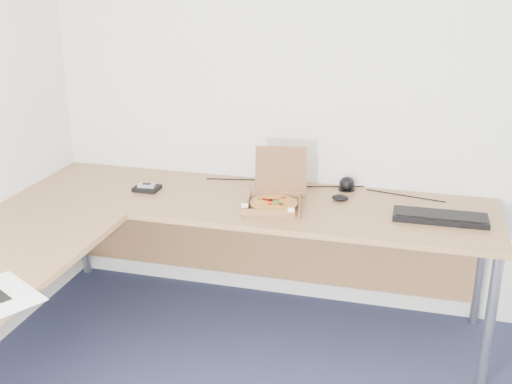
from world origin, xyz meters
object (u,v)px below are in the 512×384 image
(desk, at_px, (164,230))
(keyboard, at_px, (440,217))
(wallet, at_px, (147,188))
(pizza_box, at_px, (275,200))
(drinking_glass, at_px, (285,183))

(desk, height_order, keyboard, keyboard)
(wallet, bearing_deg, pizza_box, -2.20)
(drinking_glass, height_order, wallet, drinking_glass)
(pizza_box, xyz_separation_m, drinking_glass, (0.01, 0.19, 0.03))
(pizza_box, relative_size, drinking_glass, 2.48)
(pizza_box, relative_size, keyboard, 0.70)
(keyboard, bearing_deg, desk, -163.60)
(drinking_glass, xyz_separation_m, keyboard, (0.80, -0.16, -0.05))
(pizza_box, height_order, drinking_glass, pizza_box)
(desk, relative_size, keyboard, 5.60)
(pizza_box, bearing_deg, drinking_glass, 76.25)
(wallet, bearing_deg, drinking_glass, 12.40)
(drinking_glass, bearing_deg, wallet, -169.81)
(desk, height_order, drinking_glass, drinking_glass)
(pizza_box, bearing_deg, wallet, 165.20)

